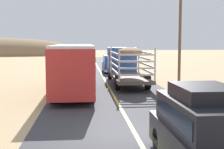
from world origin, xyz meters
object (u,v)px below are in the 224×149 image
suv_near (203,129)px  power_pole_mid (180,31)px  livestock_truck (125,61)px  bus (74,68)px  car_far (112,63)px

suv_near → power_pole_mid: (5.02, 18.70, 3.19)m
livestock_truck → bus: bearing=-125.2°
bus → power_pole_mid: bearing=32.3°
bus → power_pole_mid: power_pole_mid is taller
suv_near → bus: size_ratio=0.46×
livestock_truck → car_far: bearing=92.2°
suv_near → bus: 13.68m
suv_near → car_far: bearing=90.0°
bus → car_far: (3.78, 14.52, -0.66)m
livestock_truck → power_pole_mid: 5.33m
bus → car_far: size_ratio=2.16×
suv_near → bus: bus is taller
suv_near → bus: bearing=106.1°
suv_near → car_far: (0.00, 27.65, -0.06)m
car_far → livestock_truck: bearing=-87.8°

